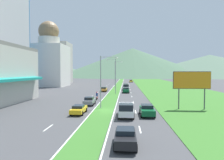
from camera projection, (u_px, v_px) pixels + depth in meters
The scene contains 45 objects.
ground_plane at pixel (103, 111), 32.64m from camera, with size 600.00×600.00×0.00m, color #424244.
grass_median at pixel (118, 86), 92.46m from camera, with size 3.20×240.00×0.06m, color #387028.
grass_verge_right at pixel (164, 86), 91.07m from camera, with size 24.00×240.00×0.06m, color #387028.
lane_dash_left_1 at pixel (48, 128), 22.98m from camera, with size 0.16×2.80×0.01m, color silver.
lane_dash_left_2 at pixel (72, 111), 32.91m from camera, with size 0.16×2.80×0.01m, color silver.
lane_dash_left_3 at pixel (84, 102), 42.84m from camera, with size 0.16×2.80×0.01m, color silver.
lane_dash_left_4 at pixel (92, 96), 52.77m from camera, with size 0.16×2.80×0.01m, color silver.
lane_dash_left_5 at pixel (97, 92), 62.70m from camera, with size 0.16×2.80×0.01m, color silver.
lane_dash_left_6 at pixel (101, 90), 72.63m from camera, with size 0.16×2.80×0.01m, color silver.
lane_dash_left_7 at pixel (104, 87), 82.56m from camera, with size 0.16×2.80×0.01m, color silver.
lane_dash_left_8 at pixel (107, 86), 92.49m from camera, with size 0.16×2.80×0.01m, color silver.
lane_dash_left_9 at pixel (108, 84), 102.42m from camera, with size 0.16×2.80×0.01m, color silver.
lane_dash_left_10 at pixel (110, 83), 112.35m from camera, with size 0.16×2.80×0.01m, color silver.
lane_dash_right_1 at pixel (140, 129), 22.29m from camera, with size 0.16×2.80×0.01m, color silver.
lane_dash_right_2 at pixel (136, 112), 32.22m from camera, with size 0.16×2.80×0.01m, color silver.
lane_dash_right_3 at pixel (133, 102), 42.15m from camera, with size 0.16×2.80×0.01m, color silver.
lane_dash_right_4 at pixel (132, 97), 52.08m from camera, with size 0.16×2.80×0.01m, color silver.
lane_dash_right_5 at pixel (131, 93), 62.01m from camera, with size 0.16×2.80×0.01m, color silver.
lane_dash_right_6 at pixel (130, 90), 71.94m from camera, with size 0.16×2.80×0.01m, color silver.
lane_dash_right_7 at pixel (130, 88), 81.87m from camera, with size 0.16×2.80×0.01m, color silver.
lane_dash_right_8 at pixel (129, 86), 91.80m from camera, with size 0.16×2.80×0.01m, color silver.
lane_dash_right_9 at pixel (129, 85), 101.73m from camera, with size 0.16×2.80×0.01m, color silver.
lane_dash_right_10 at pixel (129, 83), 111.66m from camera, with size 0.16×2.80×0.01m, color silver.
edge_line_median_left at pixel (114, 86), 92.58m from camera, with size 0.16×240.00×0.01m, color silver.
edge_line_median_right at pixel (122, 86), 92.34m from camera, with size 0.16×240.00×0.01m, color silver.
domed_building at pixel (49, 60), 89.74m from camera, with size 14.86×14.86×28.29m.
midrise_colored at pixel (58, 63), 113.68m from camera, with size 12.98×12.98×22.33m, color #B7B2A8.
hill_far_left at pixel (32, 65), 264.91m from camera, with size 160.03×160.03×29.42m, color #47664C.
hill_far_center at pixel (132, 62), 276.95m from camera, with size 200.58×200.58×38.23m, color #47664C.
hill_far_right at pixel (209, 66), 272.01m from camera, with size 216.67×216.67×28.98m, color #516B56.
street_lamp_near at pixel (103, 78), 34.92m from camera, with size 3.09×0.42×8.95m.
street_lamp_mid at pixel (115, 74), 58.85m from camera, with size 2.83×0.43×10.08m.
street_lamp_far at pixel (116, 72), 82.89m from camera, with size 3.16×0.43×10.61m.
billboard_roadside at pixel (192, 81), 33.99m from camera, with size 6.17×0.28×6.35m.
car_0 at pixel (125, 137), 17.34m from camera, with size 1.90×4.03×1.45m.
car_1 at pixel (147, 110), 29.41m from camera, with size 2.01×4.66×1.56m.
car_2 at pixel (104, 89), 65.62m from camera, with size 1.98×4.55×1.43m.
car_3 at pixel (126, 90), 61.71m from camera, with size 2.02×4.46×1.49m.
car_4 at pixel (79, 109), 30.71m from camera, with size 1.89×4.66×1.33m.
car_5 at pixel (131, 81), 124.21m from camera, with size 1.96×4.22×1.53m.
car_6 at pixel (126, 86), 81.93m from camera, with size 1.94×4.37×1.57m.
car_7 at pixel (89, 101), 38.68m from camera, with size 1.92×4.04×1.57m.
pickup_truck_0 at pixel (126, 110), 28.44m from camera, with size 2.18×5.40×2.00m.
pickup_truck_1 at pixel (126, 87), 71.49m from camera, with size 2.18×5.40×2.00m.
motorcycle_rider at pixel (97, 96), 46.07m from camera, with size 0.36×2.00×1.80m.
Camera 1 is at (3.56, -32.26, 6.25)m, focal length 32.97 mm.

